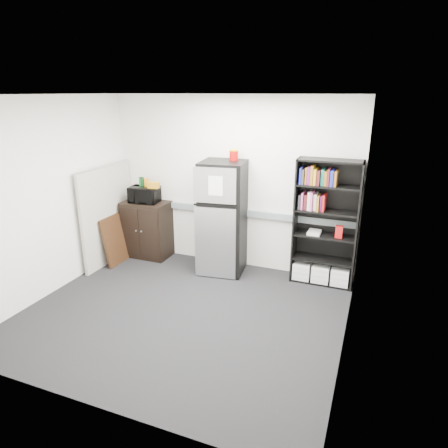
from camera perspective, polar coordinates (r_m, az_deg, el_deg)
name	(u,v)px	position (r m, az deg, el deg)	size (l,w,h in m)	color
floor	(183,313)	(5.34, -5.86, -12.49)	(4.00, 4.00, 0.00)	black
wall_back	(231,183)	(6.33, 0.99, 5.81)	(4.00, 0.02, 2.70)	white
wall_right	(354,234)	(4.28, 18.13, -1.40)	(0.02, 3.50, 2.70)	white
wall_left	(49,198)	(5.96, -23.71, 3.44)	(0.02, 3.50, 2.70)	white
ceiling	(175,95)	(4.58, -7.00, 17.89)	(4.00, 3.50, 0.02)	white
electrical_raceway	(230,211)	(6.42, 0.87, 1.83)	(3.92, 0.05, 0.10)	gray
wall_note	(210,169)	(6.42, -1.98, 7.79)	(0.14, 0.00, 0.10)	white
bookshelf	(325,224)	(5.93, 14.29, -0.04)	(0.90, 0.34, 1.85)	black
cubicle_partition	(108,215)	(6.81, -16.24, 1.29)	(0.06, 1.30, 1.62)	#A8A095
cabinet	(147,229)	(6.98, -10.93, -0.72)	(0.77, 0.51, 0.97)	black
microwave	(144,195)	(6.80, -11.31, 4.14)	(0.48, 0.32, 0.26)	black
snack_box_a	(142,182)	(6.81, -11.68, 5.94)	(0.07, 0.05, 0.15)	#185419
snack_box_b	(142,182)	(6.81, -11.68, 5.94)	(0.07, 0.05, 0.15)	#0C381B
snack_box_c	(147,182)	(6.76, -10.96, 5.84)	(0.07, 0.05, 0.14)	orange
snack_bag	(153,185)	(6.64, -10.04, 5.50)	(0.18, 0.10, 0.10)	#C28213
refrigerator	(223,218)	(6.16, -0.12, 0.88)	(0.74, 0.76, 1.75)	black
coffee_can	(234,154)	(6.02, 1.41, 9.93)	(0.14, 0.14, 0.18)	#990807
framed_poster	(117,239)	(6.86, -15.09, -2.09)	(0.17, 0.63, 0.80)	black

